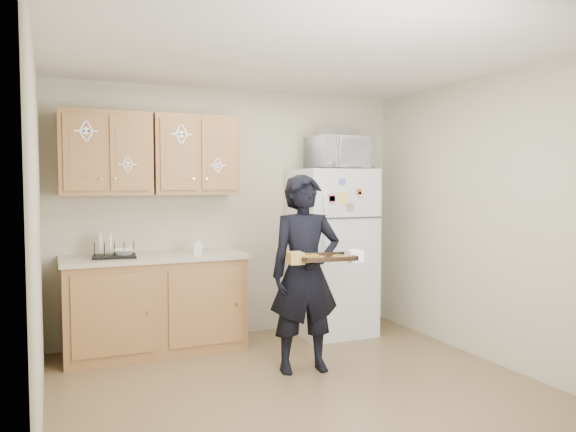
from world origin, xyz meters
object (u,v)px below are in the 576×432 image
(microwave, at_px, (339,153))
(person, at_px, (305,273))
(dish_rack, at_px, (114,249))
(baking_tray, at_px, (325,258))
(refrigerator, at_px, (331,252))

(microwave, bearing_deg, person, -139.81)
(dish_rack, bearing_deg, baking_tray, -41.64)
(refrigerator, bearing_deg, baking_tray, -119.47)
(refrigerator, height_order, person, refrigerator)
(refrigerator, xyz_separation_m, person, (-0.75, -0.96, -0.03))
(baking_tray, bearing_deg, dish_rack, 145.20)
(person, bearing_deg, dish_rack, 151.85)
(refrigerator, relative_size, person, 1.04)
(baking_tray, relative_size, microwave, 0.71)
(person, distance_m, baking_tray, 0.34)
(refrigerator, height_order, microwave, microwave)
(refrigerator, distance_m, person, 1.22)
(baking_tray, bearing_deg, microwave, 64.55)
(dish_rack, bearing_deg, person, -34.99)
(person, xyz_separation_m, dish_rack, (-1.41, 0.99, 0.16))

